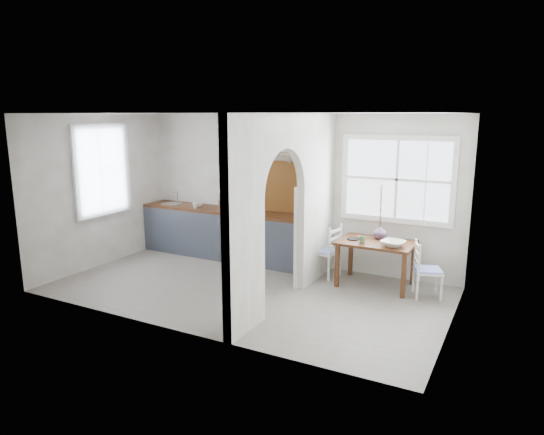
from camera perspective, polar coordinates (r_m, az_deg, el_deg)
The scene contains 26 objects.
floor at distance 7.38m, azimuth -3.06°, elevation -8.50°, with size 5.80×3.20×0.01m, color #716759.
ceiling at distance 6.91m, azimuth -3.30°, elevation 12.14°, with size 5.80×3.20×0.01m, color white.
walls at distance 7.03m, azimuth -3.18°, elevation 1.48°, with size 5.81×3.21×2.60m.
partition at distance 6.72m, azimuth 2.19°, elevation 2.32°, with size 0.12×3.20×2.60m.
kitchen_window at distance 8.79m, azimuth -19.55°, elevation 5.24°, with size 0.10×1.16×1.50m, color white, non-canonical shape.
nook_window at distance 7.75m, azimuth 14.47°, elevation 4.35°, with size 1.76×0.10×1.30m, color white, non-canonical shape.
counter at distance 8.89m, azimuth -4.98°, elevation -1.87°, with size 3.50×0.60×0.90m.
sink at distance 9.53m, azimuth -11.71°, elevation 1.54°, with size 0.40×0.40×0.02m, color silver.
backsplash at distance 8.48m, azimuth 1.11°, elevation 3.65°, with size 1.65×0.03×0.90m, color brown.
shelf at distance 8.33m, azimuth 0.86°, elevation 8.04°, with size 1.75×0.20×0.21m.
pendant_lamp at distance 7.88m, azimuth 2.05°, elevation 6.89°, with size 0.26×0.26×0.16m, color beige.
utensil_rail at distance 7.52m, azimuth 4.36°, elevation 3.32°, with size 0.02×0.02×0.50m, color silver.
dining_table at distance 7.60m, azimuth 12.07°, elevation -5.34°, with size 1.12×0.75×0.70m, color #522B17, non-canonical shape.
chair_left at distance 7.89m, azimuth 6.27°, elevation -3.87°, with size 0.40×0.40×0.87m, color silver, non-canonical shape.
chair_right at distance 7.33m, azimuth 17.90°, elevation -5.86°, with size 0.37×0.37×0.81m, color silver, non-canonical shape.
kettle at distance 7.90m, azimuth 4.12°, elevation 0.64°, with size 0.22×0.17×0.26m, color #E7EBCA, non-canonical shape.
mug_a at distance 8.99m, azimuth -9.02°, elevation 1.39°, with size 0.11×0.11×0.10m, color white.
mug_b at distance 9.13m, azimuth -8.54°, elevation 1.55°, with size 0.11×0.11×0.09m, color silver.
knife_block at distance 8.98m, azimuth -5.54°, elevation 1.91°, with size 0.11×0.15×0.23m, color #36220F.
jar at distance 8.94m, azimuth -5.97°, elevation 1.68°, with size 0.11×0.11×0.18m, color #767157.
towel_magenta at distance 7.85m, azimuth 4.21°, elevation -5.11°, with size 0.02×0.03×0.59m, color #C32357.
towel_orange at distance 7.83m, azimuth 4.13°, elevation -5.34°, with size 0.02×0.03×0.54m, color #BF7E11.
bowl at distance 7.28m, azimuth 14.06°, elevation -2.98°, with size 0.34×0.34×0.08m, color silver.
table_cup at distance 7.36m, azimuth 10.55°, elevation -2.58°, with size 0.11×0.11×0.10m, color #537E4B.
plate at distance 7.55m, azimuth 9.52°, elevation -2.51°, with size 0.19×0.19×0.02m, color black.
vase at distance 7.66m, azimuth 12.60°, elevation -1.64°, with size 0.21×0.21×0.22m, color #5B4365.
Camera 1 is at (3.56, -5.92, 2.58)m, focal length 32.00 mm.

